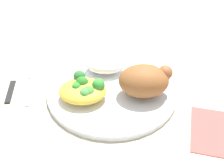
{
  "coord_description": "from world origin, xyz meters",
  "views": [
    {
      "loc": [
        0.01,
        -0.51,
        0.43
      ],
      "look_at": [
        0.0,
        0.0,
        0.02
      ],
      "focal_mm": 45.32,
      "sensor_mm": 36.0,
      "label": 1
    }
  ],
  "objects_px": {
    "fork": "(31,85)",
    "rice_pile": "(105,64)",
    "roasted_chicken": "(145,80)",
    "knife": "(13,81)",
    "napkin": "(211,131)",
    "plate": "(112,90)",
    "mac_cheese_with_broccoli": "(83,89)"
  },
  "relations": [
    {
      "from": "rice_pile",
      "to": "roasted_chicken",
      "type": "bearing_deg",
      "value": -44.4
    },
    {
      "from": "napkin",
      "to": "fork",
      "type": "bearing_deg",
      "value": 160.82
    },
    {
      "from": "fork",
      "to": "knife",
      "type": "relative_size",
      "value": 0.75
    },
    {
      "from": "roasted_chicken",
      "to": "knife",
      "type": "bearing_deg",
      "value": 170.98
    },
    {
      "from": "roasted_chicken",
      "to": "rice_pile",
      "type": "distance_m",
      "value": 0.13
    },
    {
      "from": "fork",
      "to": "roasted_chicken",
      "type": "bearing_deg",
      "value": -8.3
    },
    {
      "from": "plate",
      "to": "knife",
      "type": "bearing_deg",
      "value": 172.54
    },
    {
      "from": "rice_pile",
      "to": "napkin",
      "type": "distance_m",
      "value": 0.29
    },
    {
      "from": "mac_cheese_with_broccoli",
      "to": "knife",
      "type": "distance_m",
      "value": 0.19
    },
    {
      "from": "fork",
      "to": "napkin",
      "type": "distance_m",
      "value": 0.42
    },
    {
      "from": "rice_pile",
      "to": "mac_cheese_with_broccoli",
      "type": "height_order",
      "value": "mac_cheese_with_broccoli"
    },
    {
      "from": "plate",
      "to": "knife",
      "type": "distance_m",
      "value": 0.24
    },
    {
      "from": "mac_cheese_with_broccoli",
      "to": "roasted_chicken",
      "type": "bearing_deg",
      "value": 6.4
    },
    {
      "from": "plate",
      "to": "napkin",
      "type": "xyz_separation_m",
      "value": [
        0.2,
        -0.12,
        -0.01
      ]
    },
    {
      "from": "roasted_chicken",
      "to": "rice_pile",
      "type": "relative_size",
      "value": 1.2
    },
    {
      "from": "plate",
      "to": "fork",
      "type": "xyz_separation_m",
      "value": [
        -0.2,
        0.02,
        -0.0
      ]
    },
    {
      "from": "roasted_chicken",
      "to": "mac_cheese_with_broccoli",
      "type": "xyz_separation_m",
      "value": [
        -0.13,
        -0.01,
        -0.02
      ]
    },
    {
      "from": "roasted_chicken",
      "to": "knife",
      "type": "xyz_separation_m",
      "value": [
        -0.31,
        0.05,
        -0.05
      ]
    },
    {
      "from": "mac_cheese_with_broccoli",
      "to": "fork",
      "type": "bearing_deg",
      "value": 158.13
    },
    {
      "from": "plate",
      "to": "rice_pile",
      "type": "bearing_deg",
      "value": 104.37
    },
    {
      "from": "knife",
      "to": "napkin",
      "type": "relative_size",
      "value": 1.51
    },
    {
      "from": "roasted_chicken",
      "to": "knife",
      "type": "height_order",
      "value": "roasted_chicken"
    },
    {
      "from": "plate",
      "to": "roasted_chicken",
      "type": "distance_m",
      "value": 0.09
    },
    {
      "from": "plate",
      "to": "fork",
      "type": "bearing_deg",
      "value": 173.91
    },
    {
      "from": "plate",
      "to": "mac_cheese_with_broccoli",
      "type": "xyz_separation_m",
      "value": [
        -0.06,
        -0.03,
        0.03
      ]
    },
    {
      "from": "plate",
      "to": "mac_cheese_with_broccoli",
      "type": "relative_size",
      "value": 2.87
    },
    {
      "from": "fork",
      "to": "napkin",
      "type": "bearing_deg",
      "value": -19.18
    },
    {
      "from": "fork",
      "to": "rice_pile",
      "type": "bearing_deg",
      "value": 15.29
    },
    {
      "from": "rice_pile",
      "to": "knife",
      "type": "xyz_separation_m",
      "value": [
        -0.22,
        -0.04,
        -0.03
      ]
    },
    {
      "from": "rice_pile",
      "to": "mac_cheese_with_broccoli",
      "type": "xyz_separation_m",
      "value": [
        -0.04,
        -0.1,
        0.0
      ]
    },
    {
      "from": "napkin",
      "to": "roasted_chicken",
      "type": "bearing_deg",
      "value": 142.46
    },
    {
      "from": "roasted_chicken",
      "to": "plate",
      "type": "bearing_deg",
      "value": 165.83
    }
  ]
}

